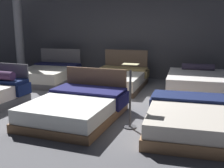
% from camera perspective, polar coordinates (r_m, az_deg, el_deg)
% --- Properties ---
extents(ground_plane, '(18.00, 18.00, 0.02)m').
position_cam_1_polar(ground_plane, '(6.81, -2.69, -3.41)').
color(ground_plane, '#5B5B60').
extents(showroom_back_wall, '(18.00, 0.06, 3.50)m').
position_cam_1_polar(showroom_back_wall, '(9.57, 3.94, 11.81)').
color(showroom_back_wall, '#47474C').
rests_on(showroom_back_wall, ground_plane).
extents(bed_1, '(1.66, 2.15, 0.87)m').
position_cam_1_polar(bed_1, '(5.49, -7.35, -4.83)').
color(bed_1, brown).
rests_on(bed_1, ground_plane).
extents(bed_2, '(1.75, 2.16, 0.47)m').
position_cam_1_polar(bed_2, '(5.04, 16.78, -6.96)').
color(bed_2, '#9A6F4A').
rests_on(bed_2, ground_plane).
extents(bed_3, '(1.69, 2.15, 0.99)m').
position_cam_1_polar(bed_3, '(9.07, -13.17, 1.92)').
color(bed_3, '#585558').
rests_on(bed_3, ground_plane).
extents(bed_4, '(1.58, 2.12, 1.02)m').
position_cam_1_polar(bed_4, '(8.10, 1.18, 0.92)').
color(bed_4, brown).
rests_on(bed_4, ground_plane).
extents(bed_5, '(1.76, 2.12, 0.72)m').
position_cam_1_polar(bed_5, '(7.73, 17.48, 0.08)').
color(bed_5, '#2C3230').
rests_on(bed_5, ground_plane).
extents(price_sign, '(0.28, 0.24, 1.16)m').
position_cam_1_polar(price_sign, '(4.91, 3.77, -4.01)').
color(price_sign, '#3F3F44').
rests_on(price_sign, ground_plane).
extents(support_pillar, '(0.29, 0.29, 3.50)m').
position_cam_1_polar(support_pillar, '(10.53, -18.89, 11.24)').
color(support_pillar, '#99999E').
rests_on(support_pillar, ground_plane).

